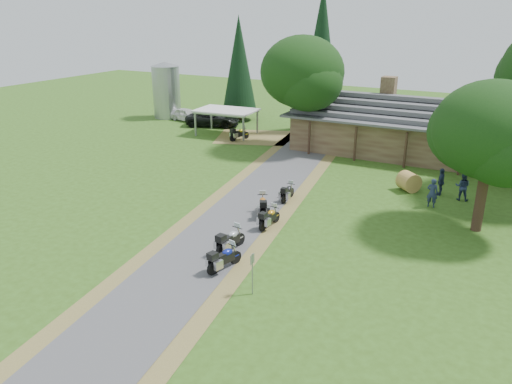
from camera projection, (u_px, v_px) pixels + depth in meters
The scene contains 22 objects.
ground at pixel (201, 252), 25.44m from camera, with size 120.00×120.00×0.00m, color #325217.
driveway at pixel (232, 222), 28.98m from camera, with size 46.00×46.00×0.00m, color #424245.
lodge at pixel (418, 125), 41.91m from camera, with size 21.40×9.40×4.90m, color brown, non-canonical shape.
silo at pixel (166, 90), 55.98m from camera, with size 3.05×3.05×6.20m, color gray.
carport at pixel (227, 122), 48.81m from camera, with size 5.72×3.81×2.48m, color silver, non-canonical shape.
car_white_sedan at pixel (186, 113), 54.96m from camera, with size 5.24×2.21×1.75m, color silver.
car_dark_suv at pixel (213, 115), 52.38m from camera, with size 6.12×2.60×2.34m, color black.
motorcycle_row_a at pixel (224, 257), 23.56m from camera, with size 1.90×0.62×1.30m, color navy, non-canonical shape.
motorcycle_row_b at pixel (231, 239), 25.33m from camera, with size 1.98×0.64×1.35m, color #ACB0B4, non-canonical shape.
motorcycle_row_c at pixel (270, 216), 28.20m from camera, with size 1.82×0.60×1.25m, color orange, non-canonical shape.
motorcycle_row_d at pixel (263, 205), 29.79m from camera, with size 1.97×0.64×1.35m, color orange, non-canonical shape.
motorcycle_row_e at pixel (288, 192), 32.15m from camera, with size 1.73×0.56×1.18m, color black, non-canonical shape.
motorcycle_carport_a at pixel (239, 133), 46.88m from camera, with size 1.98×0.65×1.36m, color gold, non-canonical shape.
person_a at pixel (433, 190), 30.89m from camera, with size 0.62×0.45×2.18m, color #253150.
person_b at pixel (463, 184), 32.01m from camera, with size 0.62×0.45×2.19m, color #253150.
person_c at pixel (441, 179), 32.91m from camera, with size 0.61×0.44×2.16m, color #253150.
hay_bale at pixel (409, 182), 33.81m from camera, with size 1.31×1.31×1.20m, color olive.
sign_post at pixel (252, 274), 21.36m from camera, with size 0.35×0.06×1.96m, color gray, non-canonical shape.
oak_lodge_left at pixel (302, 87), 42.43m from camera, with size 7.09×7.09×10.80m, color black, non-canonical shape.
oak_driveway at pixel (489, 150), 26.39m from camera, with size 6.15×6.15×9.24m, color black, non-canonical shape.
cedar_near at pixel (321, 60), 48.35m from camera, with size 4.08×4.08×14.08m, color black.
cedar_far at pixel (239, 69), 53.78m from camera, with size 3.78×3.78×11.14m, color black.
Camera 1 is at (13.10, -18.88, 11.67)m, focal length 35.00 mm.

